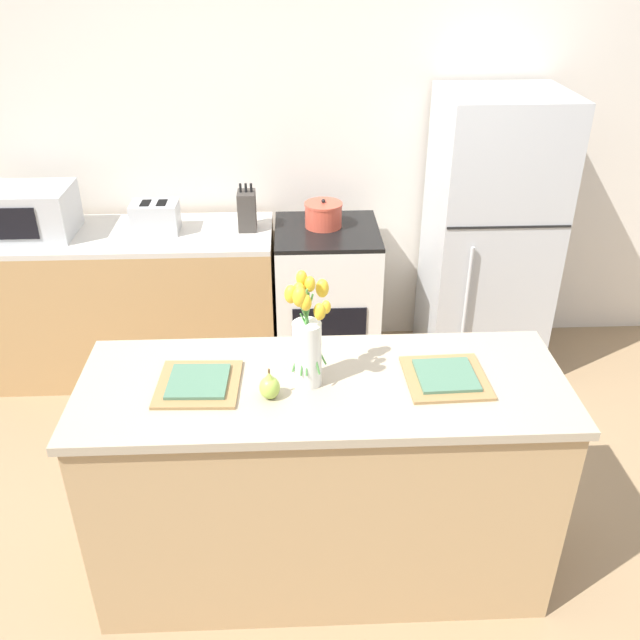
% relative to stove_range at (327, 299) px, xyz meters
% --- Properties ---
extents(ground_plane, '(10.00, 10.00, 0.00)m').
position_rel_stove_range_xyz_m(ground_plane, '(-0.10, -1.60, -0.45)').
color(ground_plane, '#997A56').
extents(back_wall, '(5.20, 0.08, 2.70)m').
position_rel_stove_range_xyz_m(back_wall, '(-0.10, 0.40, 0.90)').
color(back_wall, silver).
rests_on(back_wall, ground_plane).
extents(kitchen_island, '(1.80, 0.66, 0.96)m').
position_rel_stove_range_xyz_m(kitchen_island, '(-0.10, -1.60, 0.03)').
color(kitchen_island, tan).
rests_on(kitchen_island, ground_plane).
extents(back_counter, '(1.68, 0.60, 0.91)m').
position_rel_stove_range_xyz_m(back_counter, '(-1.16, 0.00, 0.00)').
color(back_counter, tan).
rests_on(back_counter, ground_plane).
extents(stove_range, '(0.60, 0.61, 0.91)m').
position_rel_stove_range_xyz_m(stove_range, '(0.00, 0.00, 0.00)').
color(stove_range, silver).
rests_on(stove_range, ground_plane).
extents(refrigerator, '(0.68, 0.67, 1.67)m').
position_rel_stove_range_xyz_m(refrigerator, '(0.95, 0.00, 0.38)').
color(refrigerator, '#B7BABC').
rests_on(refrigerator, ground_plane).
extents(flower_vase, '(0.16, 0.17, 0.43)m').
position_rel_stove_range_xyz_m(flower_vase, '(-0.16, -1.60, 0.69)').
color(flower_vase, silver).
rests_on(flower_vase, kitchen_island).
extents(pear_figurine, '(0.07, 0.07, 0.12)m').
position_rel_stove_range_xyz_m(pear_figurine, '(-0.29, -1.68, 0.55)').
color(pear_figurine, '#9EBC47').
rests_on(pear_figurine, kitchen_island).
extents(plate_setting_left, '(0.31, 0.31, 0.02)m').
position_rel_stove_range_xyz_m(plate_setting_left, '(-0.55, -1.60, 0.51)').
color(plate_setting_left, olive).
rests_on(plate_setting_left, kitchen_island).
extents(plate_setting_right, '(0.31, 0.31, 0.02)m').
position_rel_stove_range_xyz_m(plate_setting_right, '(0.35, -1.60, 0.51)').
color(plate_setting_right, olive).
rests_on(plate_setting_right, kitchen_island).
extents(toaster, '(0.28, 0.18, 0.17)m').
position_rel_stove_range_xyz_m(toaster, '(-0.97, 0.01, 0.54)').
color(toaster, '#B7BABC').
rests_on(toaster, back_counter).
extents(cooking_pot, '(0.22, 0.22, 0.17)m').
position_rel_stove_range_xyz_m(cooking_pot, '(-0.02, 0.05, 0.53)').
color(cooking_pot, '#CC4C38').
rests_on(cooking_pot, stove_range).
extents(microwave, '(0.48, 0.37, 0.27)m').
position_rel_stove_range_xyz_m(microwave, '(-1.66, -0.00, 0.59)').
color(microwave, '#B7BABC').
rests_on(microwave, back_counter).
extents(knife_block, '(0.10, 0.14, 0.27)m').
position_rel_stove_range_xyz_m(knife_block, '(-0.46, 0.03, 0.57)').
color(knife_block, '#3D3833').
rests_on(knife_block, back_counter).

